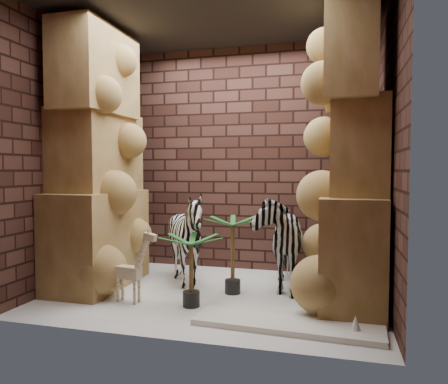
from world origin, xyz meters
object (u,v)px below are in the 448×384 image
(zebra_right, at_px, (278,233))
(surfboard, at_px, (286,325))
(zebra_left, at_px, (187,244))
(giraffe_toy, at_px, (128,264))
(palm_front, at_px, (233,255))
(palm_back, at_px, (191,270))

(zebra_right, relative_size, surfboard, 0.79)
(zebra_left, bearing_deg, giraffe_toy, -106.08)
(giraffe_toy, bearing_deg, zebra_left, 71.94)
(giraffe_toy, height_order, palm_front, palm_front)
(zebra_right, distance_m, zebra_left, 1.06)
(zebra_left, bearing_deg, palm_front, -4.27)
(palm_front, relative_size, palm_back, 1.18)
(palm_front, distance_m, surfboard, 1.17)
(zebra_left, height_order, surfboard, zebra_left)
(surfboard, bearing_deg, zebra_right, 104.50)
(giraffe_toy, bearing_deg, surfboard, -1.10)
(surfboard, bearing_deg, palm_front, 131.98)
(palm_front, height_order, surfboard, palm_front)
(zebra_left, bearing_deg, palm_back, -56.28)
(palm_front, xyz_separation_m, surfboard, (0.68, -0.86, -0.40))
(zebra_left, bearing_deg, surfboard, -28.01)
(surfboard, bearing_deg, palm_back, 165.00)
(zebra_right, bearing_deg, surfboard, -87.20)
(giraffe_toy, bearing_deg, palm_back, 12.49)
(zebra_left, relative_size, palm_back, 1.49)
(zebra_left, xyz_separation_m, palm_front, (0.59, -0.16, -0.06))
(zebra_left, relative_size, surfboard, 0.67)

